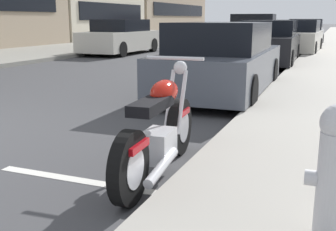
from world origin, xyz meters
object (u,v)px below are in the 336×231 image
object	(u,v)px
parked_car_at_intersection	(222,61)
car_opposite_curb	(121,38)
parked_car_far_down_curb	(308,31)
parked_motorcycle	(159,132)
parked_car_second_in_row	(269,44)
parked_car_behind_motorcycle	(306,34)
parked_car_mid_block	(297,38)
crossing_truck	(253,24)
fire_hydrant	(336,169)

from	to	relation	value
parked_car_at_intersection	car_opposite_curb	size ratio (longest dim) A/B	0.97
parked_car_far_down_curb	car_opposite_curb	world-z (taller)	car_opposite_curb
parked_motorcycle	parked_car_second_in_row	size ratio (longest dim) A/B	0.43
parked_motorcycle	parked_car_behind_motorcycle	distance (m)	21.19
parked_car_mid_block	parked_car_far_down_curb	distance (m)	10.76
car_opposite_curb	parked_car_behind_motorcycle	bearing A→B (deg)	140.32
parked_car_second_in_row	car_opposite_curb	xyz separation A→B (m)	(2.05, 6.62, 0.01)
parked_car_at_intersection	crossing_truck	xyz separation A→B (m)	(32.57, 5.51, 0.33)
crossing_truck	car_opposite_curb	distance (m)	24.42
parked_car_at_intersection	parked_car_far_down_curb	size ratio (longest dim) A/B	0.96
parked_car_at_intersection	parked_car_far_down_curb	xyz separation A→B (m)	(22.03, -0.19, 0.00)
parked_car_mid_block	parked_car_behind_motorcycle	size ratio (longest dim) A/B	1.07
parked_car_far_down_curb	fire_hydrant	world-z (taller)	parked_car_far_down_curb
parked_car_far_down_curb	fire_hydrant	distance (m)	27.63
parked_car_at_intersection	parked_car_behind_motorcycle	bearing A→B (deg)	-2.63
parked_car_at_intersection	fire_hydrant	size ratio (longest dim) A/B	5.16
car_opposite_curb	fire_hydrant	bearing A→B (deg)	33.04
parked_car_far_down_curb	fire_hydrant	size ratio (longest dim) A/B	5.40
crossing_truck	parked_motorcycle	bearing A→B (deg)	101.17
parked_car_behind_motorcycle	car_opposite_curb	size ratio (longest dim) A/B	0.94
crossing_truck	parked_car_second_in_row	bearing A→B (deg)	103.59
parked_car_behind_motorcycle	crossing_truck	bearing A→B (deg)	19.85
parked_motorcycle	parked_car_at_intersection	size ratio (longest dim) A/B	0.46
parked_car_mid_block	fire_hydrant	bearing A→B (deg)	-172.56
parked_car_at_intersection	fire_hydrant	world-z (taller)	parked_car_at_intersection
parked_motorcycle	car_opposite_curb	distance (m)	14.67
parked_car_behind_motorcycle	fire_hydrant	bearing A→B (deg)	-176.08
parked_car_mid_block	car_opposite_curb	bearing A→B (deg)	115.19
parked_motorcycle	parked_car_far_down_curb	xyz separation A→B (m)	(26.62, 0.40, 0.25)
parked_motorcycle	car_opposite_curb	bearing A→B (deg)	26.09
parked_car_at_intersection	parked_car_far_down_curb	bearing A→B (deg)	-1.63
parked_car_second_in_row	parked_car_behind_motorcycle	size ratio (longest dim) A/B	1.09
parked_car_mid_block	parked_car_at_intersection	bearing A→B (deg)	179.36
parked_car_far_down_curb	crossing_truck	distance (m)	11.99
fire_hydrant	parked_car_mid_block	bearing A→B (deg)	5.89
parked_motorcycle	crossing_truck	world-z (taller)	crossing_truck
parked_car_far_down_curb	car_opposite_curb	bearing A→B (deg)	152.08
parked_car_at_intersection	parked_car_mid_block	size ratio (longest dim) A/B	0.96
car_opposite_curb	crossing_truck	bearing A→B (deg)	177.69
parked_car_behind_motorcycle	parked_car_far_down_curb	bearing A→B (deg)	2.00
parked_motorcycle	parked_car_mid_block	world-z (taller)	parked_car_mid_block
parked_car_mid_block	parked_car_second_in_row	bearing A→B (deg)	176.55
parked_car_second_in_row	parked_car_far_down_curb	distance (m)	15.91
parked_motorcycle	fire_hydrant	bearing A→B (deg)	-124.14
parked_car_mid_block	crossing_truck	size ratio (longest dim) A/B	0.83
parked_motorcycle	parked_car_at_intersection	xyz separation A→B (m)	(4.59, 0.58, 0.25)
parked_car_far_down_curb	fire_hydrant	bearing A→B (deg)	-177.58
parked_motorcycle	crossing_truck	xyz separation A→B (m)	(37.16, 6.10, 0.58)
parked_car_at_intersection	parked_car_second_in_row	world-z (taller)	parked_car_second_in_row
parked_car_at_intersection	crossing_truck	world-z (taller)	crossing_truck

